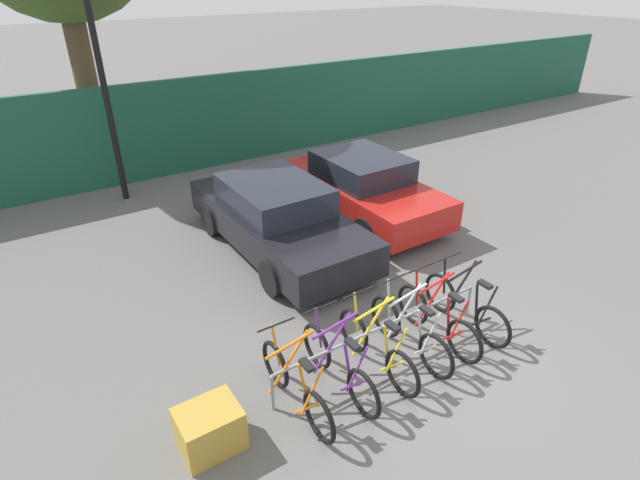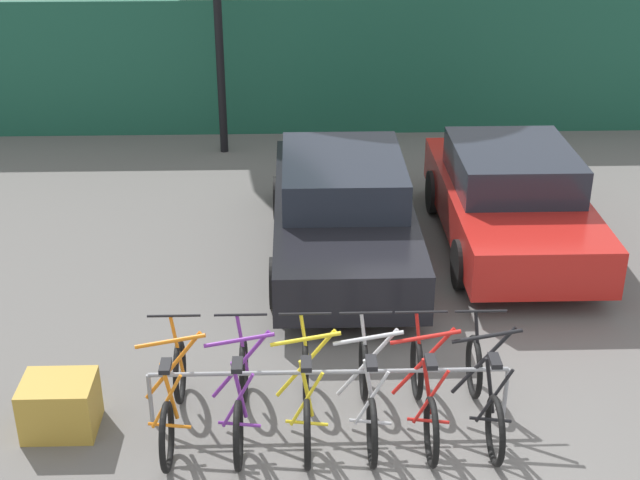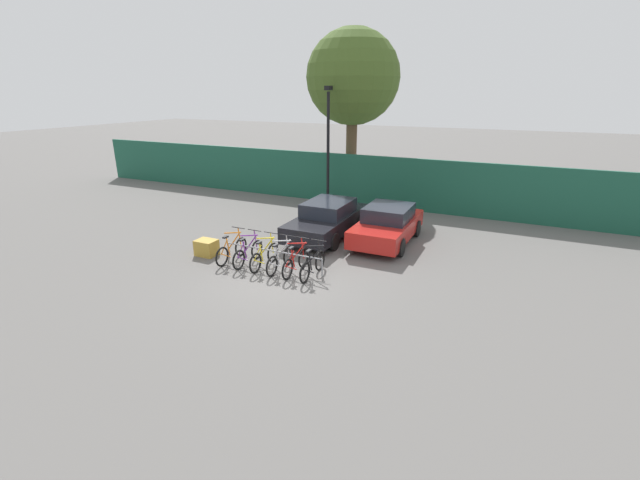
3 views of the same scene
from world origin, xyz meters
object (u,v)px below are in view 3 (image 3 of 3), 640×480
(bicycle_orange, at_px, (232,250))
(tree_behind_hoarding, at_px, (353,78))
(lamp_post, at_px, (328,141))
(bicycle_purple, at_px, (248,253))
(cargo_crate, at_px, (207,248))
(bicycle_red, at_px, (296,262))
(car_black, at_px, (328,219))
(bicycle_black, at_px, (313,265))
(bicycle_yellow, at_px, (264,256))
(bike_rack, at_px, (273,253))
(bicycle_silver, at_px, (280,259))
(car_red, at_px, (387,225))

(bicycle_orange, bearing_deg, tree_behind_hoarding, 89.82)
(bicycle_orange, relative_size, lamp_post, 0.30)
(bicycle_purple, xyz_separation_m, lamp_post, (-0.71, 7.97, 2.79))
(bicycle_orange, distance_m, cargo_crate, 1.12)
(bicycle_orange, xyz_separation_m, bicycle_red, (2.43, 0.00, 0.00))
(car_black, bearing_deg, lamp_post, 114.10)
(bicycle_orange, height_order, bicycle_red, same)
(bicycle_black, bearing_deg, cargo_crate, 176.11)
(lamp_post, bearing_deg, bicycle_yellow, -80.47)
(lamp_post, bearing_deg, car_black, -65.90)
(bicycle_purple, distance_m, bicycle_black, 2.37)
(bicycle_orange, xyz_separation_m, bicycle_black, (3.02, 0.00, 0.00))
(bike_rack, height_order, car_black, car_black)
(bicycle_silver, xyz_separation_m, cargo_crate, (-2.99, 0.06, -0.10))
(lamp_post, bearing_deg, bicycle_red, -72.69)
(bicycle_black, xyz_separation_m, car_red, (1.14, 4.05, 0.31))
(bike_rack, xyz_separation_m, bicycle_red, (0.92, -0.15, -0.11))
(bicycle_orange, xyz_separation_m, lamp_post, (-0.06, 7.97, 2.79))
(bike_rack, distance_m, car_red, 4.72)
(bike_rack, relative_size, bicycle_black, 2.08)
(car_black, bearing_deg, bicycle_yellow, -98.32)
(bike_rack, bearing_deg, bicycle_red, -9.19)
(bicycle_silver, relative_size, bicycle_black, 1.00)
(bicycle_purple, distance_m, bicycle_red, 1.78)
(bicycle_purple, distance_m, lamp_post, 8.48)
(car_black, distance_m, lamp_post, 5.25)
(lamp_post, distance_m, tree_behind_hoarding, 4.00)
(cargo_crate, bearing_deg, car_black, 51.43)
(tree_behind_hoarding, bearing_deg, bicycle_black, -74.58)
(bicycle_red, relative_size, cargo_crate, 2.44)
(cargo_crate, bearing_deg, bicycle_orange, -3.03)
(bicycle_yellow, relative_size, lamp_post, 0.30)
(bike_rack, xyz_separation_m, bicycle_silver, (0.37, -0.15, -0.11))
(bicycle_purple, xyz_separation_m, bicycle_red, (1.78, 0.00, 0.00))
(bicycle_purple, distance_m, cargo_crate, 1.77)
(tree_behind_hoarding, bearing_deg, bicycle_silver, -80.34)
(bicycle_purple, distance_m, car_red, 5.36)
(bicycle_purple, distance_m, car_black, 3.95)
(lamp_post, xyz_separation_m, tree_behind_hoarding, (0.10, 2.80, 2.86))
(bike_rack, xyz_separation_m, cargo_crate, (-2.62, -0.09, -0.21))
(bicycle_orange, xyz_separation_m, tree_behind_hoarding, (0.05, 10.77, 5.65))
(bicycle_orange, height_order, bicycle_purple, same)
(bicycle_purple, xyz_separation_m, tree_behind_hoarding, (-0.60, 10.77, 5.65))
(bicycle_black, bearing_deg, bike_rack, 171.31)
(bicycle_silver, height_order, bicycle_red, same)
(bicycle_yellow, bearing_deg, cargo_crate, 178.07)
(bike_rack, relative_size, bicycle_silver, 2.08)
(bike_rack, relative_size, cargo_crate, 5.09)
(bike_rack, bearing_deg, tree_behind_hoarding, 97.84)
(bike_rack, height_order, bicycle_red, bicycle_red)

